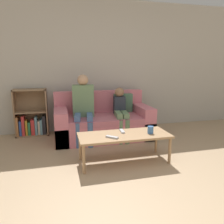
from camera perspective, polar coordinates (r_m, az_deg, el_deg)
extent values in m
plane|color=tan|center=(2.23, 10.61, -24.66)|extent=(22.00, 22.00, 0.00)
cube|color=#B7B2A8|center=(4.56, -4.26, 11.72)|extent=(12.00, 0.06, 2.60)
cube|color=#D1707F|center=(4.10, -2.35, -4.45)|extent=(1.74, 0.91, 0.32)
cube|color=#C06775|center=(3.96, -2.11, -1.90)|extent=(1.30, 0.73, 0.10)
cube|color=#D1707F|center=(4.35, -3.39, 2.82)|extent=(1.74, 0.18, 0.42)
cube|color=#D1707F|center=(3.99, -13.14, -3.31)|extent=(0.22, 0.91, 0.58)
cube|color=#D1707F|center=(4.28, 7.65, -2.03)|extent=(0.22, 0.91, 0.58)
cube|color=#4C7556|center=(4.31, 2.89, 2.38)|extent=(0.36, 0.12, 0.36)
cube|color=#8E7051|center=(4.47, -23.98, -0.31)|extent=(0.02, 0.28, 0.90)
cube|color=#8E7051|center=(4.41, -16.64, 0.07)|extent=(0.02, 0.28, 0.90)
cube|color=#8E7051|center=(4.56, -20.18, 0.21)|extent=(0.60, 0.02, 0.90)
cube|color=#8E7051|center=(4.54, -19.93, -5.50)|extent=(0.60, 0.28, 0.02)
cube|color=#8E7051|center=(4.43, -20.36, 0.11)|extent=(0.55, 0.28, 0.02)
cube|color=#8E7051|center=(4.37, -20.76, 5.48)|extent=(0.60, 0.28, 0.02)
cube|color=#B77542|center=(4.52, -23.35, -3.32)|extent=(0.04, 0.24, 0.36)
cube|color=#33519E|center=(4.51, -22.69, -3.82)|extent=(0.04, 0.18, 0.28)
cube|color=red|center=(4.50, -22.07, -3.21)|extent=(0.05, 0.22, 0.37)
cube|color=gold|center=(4.49, -21.36, -3.75)|extent=(0.04, 0.16, 0.28)
cube|color=#2D7A4C|center=(4.49, -20.71, -3.96)|extent=(0.04, 0.17, 0.24)
cube|color=red|center=(4.48, -19.89, -3.60)|extent=(0.07, 0.20, 0.29)
cube|color=#6699A8|center=(4.47, -19.15, -3.25)|extent=(0.04, 0.22, 0.34)
cube|color=beige|center=(4.47, -18.49, -3.74)|extent=(0.04, 0.19, 0.26)
cube|color=#6699A8|center=(4.47, -17.95, -3.57)|extent=(0.04, 0.21, 0.28)
cube|color=#232328|center=(4.46, -17.28, -3.06)|extent=(0.06, 0.23, 0.36)
cylinder|color=#A87F56|center=(2.78, -7.37, -12.26)|extent=(0.04, 0.04, 0.37)
cylinder|color=#A87F56|center=(3.13, 14.83, -9.77)|extent=(0.04, 0.04, 0.37)
cylinder|color=#A87F56|center=(3.17, -8.31, -9.14)|extent=(0.04, 0.04, 0.37)
cylinder|color=#A87F56|center=(3.48, 11.44, -7.33)|extent=(0.04, 0.04, 0.37)
cube|color=#A87F56|center=(3.02, 3.20, -6.10)|extent=(1.25, 0.51, 0.03)
cylinder|color=#476693|center=(3.62, -8.96, -6.05)|extent=(0.10, 0.10, 0.42)
cylinder|color=#476693|center=(3.62, -5.67, -5.97)|extent=(0.10, 0.10, 0.42)
cube|color=#476693|center=(3.78, -8.98, -1.26)|extent=(0.15, 0.41, 0.09)
cube|color=#476693|center=(3.78, -5.85, -1.18)|extent=(0.15, 0.41, 0.09)
cube|color=#66845B|center=(3.97, -7.49, 2.94)|extent=(0.40, 0.25, 0.57)
sphere|color=tan|center=(3.92, -7.64, 8.29)|extent=(0.19, 0.19, 0.19)
cylinder|color=#66845B|center=(3.75, 2.24, -5.25)|extent=(0.10, 0.10, 0.42)
cylinder|color=#66845B|center=(3.77, 3.95, -5.18)|extent=(0.10, 0.10, 0.42)
cube|color=#66845B|center=(3.91, 1.68, -0.66)|extent=(0.14, 0.41, 0.09)
cube|color=#66845B|center=(3.93, 3.31, -0.61)|extent=(0.14, 0.41, 0.09)
cube|color=#282D38|center=(4.13, 1.92, 1.78)|extent=(0.23, 0.22, 0.34)
sphere|color=#936B4C|center=(4.09, 1.94, 5.20)|extent=(0.18, 0.18, 0.18)
cylinder|color=#3D70B2|center=(3.08, 10.02, -4.60)|extent=(0.08, 0.08, 0.10)
cube|color=#B7B7BC|center=(3.11, 2.63, -5.01)|extent=(0.06, 0.17, 0.02)
cube|color=#B7B7BC|center=(2.86, 0.01, -6.58)|extent=(0.16, 0.15, 0.02)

